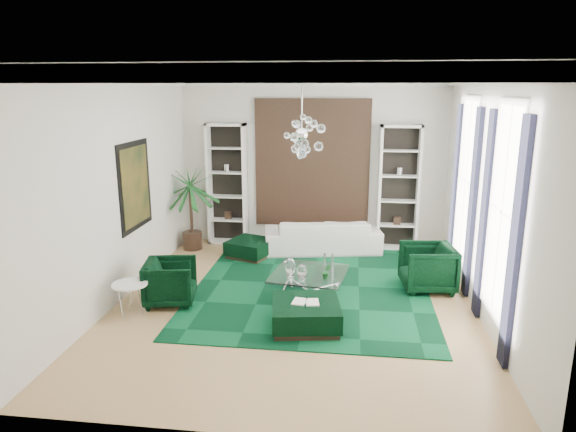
# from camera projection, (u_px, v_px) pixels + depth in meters

# --- Properties ---
(floor) EXTENTS (6.00, 7.00, 0.02)m
(floor) POSITION_uv_depth(u_px,v_px,m) (295.00, 303.00, 8.78)
(floor) COLOR tan
(floor) RESTS_ON ground
(ceiling) EXTENTS (6.00, 7.00, 0.02)m
(ceiling) POSITION_uv_depth(u_px,v_px,m) (295.00, 72.00, 7.85)
(ceiling) COLOR white
(ceiling) RESTS_ON ground
(wall_back) EXTENTS (6.00, 0.02, 3.80)m
(wall_back) POSITION_uv_depth(u_px,v_px,m) (312.00, 163.00, 11.69)
(wall_back) COLOR silver
(wall_back) RESTS_ON ground
(wall_front) EXTENTS (6.00, 0.02, 3.80)m
(wall_front) POSITION_uv_depth(u_px,v_px,m) (255.00, 266.00, 4.94)
(wall_front) COLOR silver
(wall_front) RESTS_ON ground
(wall_left) EXTENTS (0.02, 7.00, 3.80)m
(wall_left) POSITION_uv_depth(u_px,v_px,m) (119.00, 189.00, 8.68)
(wall_left) COLOR silver
(wall_left) RESTS_ON ground
(wall_right) EXTENTS (0.02, 7.00, 3.80)m
(wall_right) POSITION_uv_depth(u_px,v_px,m) (488.00, 199.00, 7.95)
(wall_right) COLOR silver
(wall_right) RESTS_ON ground
(crown_molding) EXTENTS (6.00, 7.00, 0.18)m
(crown_molding) POSITION_uv_depth(u_px,v_px,m) (295.00, 79.00, 7.88)
(crown_molding) COLOR white
(crown_molding) RESTS_ON ceiling
(ceiling_medallion) EXTENTS (0.90, 0.90, 0.05)m
(ceiling_medallion) POSITION_uv_depth(u_px,v_px,m) (298.00, 75.00, 8.15)
(ceiling_medallion) COLOR white
(ceiling_medallion) RESTS_ON ceiling
(tapestry) EXTENTS (2.50, 0.06, 2.80)m
(tapestry) POSITION_uv_depth(u_px,v_px,m) (312.00, 164.00, 11.65)
(tapestry) COLOR black
(tapestry) RESTS_ON wall_back
(shelving_left) EXTENTS (0.90, 0.38, 2.80)m
(shelving_left) POSITION_uv_depth(u_px,v_px,m) (227.00, 184.00, 11.86)
(shelving_left) COLOR white
(shelving_left) RESTS_ON floor
(shelving_right) EXTENTS (0.90, 0.38, 2.80)m
(shelving_right) POSITION_uv_depth(u_px,v_px,m) (399.00, 188.00, 11.39)
(shelving_right) COLOR white
(shelving_right) RESTS_ON floor
(painting) EXTENTS (0.04, 1.30, 1.60)m
(painting) POSITION_uv_depth(u_px,v_px,m) (136.00, 186.00, 9.26)
(painting) COLOR black
(painting) RESTS_ON wall_left
(window_near) EXTENTS (0.03, 1.10, 2.90)m
(window_near) POSITION_uv_depth(u_px,v_px,m) (503.00, 212.00, 7.09)
(window_near) COLOR white
(window_near) RESTS_ON wall_right
(curtain_near_a) EXTENTS (0.07, 0.30, 3.25)m
(curtain_near_a) POSITION_uv_depth(u_px,v_px,m) (515.00, 246.00, 6.40)
(curtain_near_a) COLOR black
(curtain_near_a) RESTS_ON floor
(curtain_near_b) EXTENTS (0.07, 0.30, 3.25)m
(curtain_near_b) POSITION_uv_depth(u_px,v_px,m) (484.00, 216.00, 7.90)
(curtain_near_b) COLOR black
(curtain_near_b) RESTS_ON floor
(window_far) EXTENTS (0.03, 1.10, 2.90)m
(window_far) POSITION_uv_depth(u_px,v_px,m) (466.00, 182.00, 9.40)
(window_far) COLOR white
(window_far) RESTS_ON wall_right
(curtain_far_a) EXTENTS (0.07, 0.30, 3.25)m
(curtain_far_a) POSITION_uv_depth(u_px,v_px,m) (472.00, 204.00, 8.71)
(curtain_far_a) COLOR black
(curtain_far_a) RESTS_ON floor
(curtain_far_b) EXTENTS (0.07, 0.30, 3.25)m
(curtain_far_b) POSITION_uv_depth(u_px,v_px,m) (455.00, 187.00, 10.21)
(curtain_far_b) COLOR black
(curtain_far_b) RESTS_ON floor
(rug) EXTENTS (4.20, 5.00, 0.02)m
(rug) POSITION_uv_depth(u_px,v_px,m) (312.00, 285.00, 9.54)
(rug) COLOR black
(rug) RESTS_ON floor
(sofa) EXTENTS (2.68, 1.43, 0.74)m
(sofa) POSITION_uv_depth(u_px,v_px,m) (322.00, 235.00, 11.44)
(sofa) COLOR silver
(sofa) RESTS_ON floor
(armchair_left) EXTENTS (0.97, 0.95, 0.76)m
(armchair_left) POSITION_uv_depth(u_px,v_px,m) (170.00, 282.00, 8.68)
(armchair_left) COLOR black
(armchair_left) RESTS_ON floor
(armchair_right) EXTENTS (1.01, 0.99, 0.84)m
(armchair_right) POSITION_uv_depth(u_px,v_px,m) (427.00, 268.00, 9.26)
(armchair_right) COLOR black
(armchair_right) RESTS_ON floor
(coffee_table) EXTENTS (1.40, 1.40, 0.43)m
(coffee_table) POSITION_uv_depth(u_px,v_px,m) (309.00, 284.00, 9.02)
(coffee_table) COLOR white
(coffee_table) RESTS_ON floor
(ottoman_side) EXTENTS (1.10, 1.10, 0.38)m
(ottoman_side) POSITION_uv_depth(u_px,v_px,m) (251.00, 249.00, 11.10)
(ottoman_side) COLOR black
(ottoman_side) RESTS_ON floor
(ottoman_front) EXTENTS (1.16, 1.16, 0.41)m
(ottoman_front) POSITION_uv_depth(u_px,v_px,m) (306.00, 315.00, 7.83)
(ottoman_front) COLOR black
(ottoman_front) RESTS_ON floor
(book) EXTENTS (0.41, 0.27, 0.03)m
(book) POSITION_uv_depth(u_px,v_px,m) (306.00, 302.00, 7.78)
(book) COLOR white
(book) RESTS_ON ottoman_front
(side_table) EXTENTS (0.65, 0.65, 0.54)m
(side_table) POSITION_uv_depth(u_px,v_px,m) (131.00, 300.00, 8.21)
(side_table) COLOR white
(side_table) RESTS_ON floor
(palm) EXTENTS (1.98, 1.98, 2.39)m
(palm) POSITION_uv_depth(u_px,v_px,m) (190.00, 197.00, 11.42)
(palm) COLOR #175620
(palm) RESTS_ON floor
(chandelier) EXTENTS (0.94, 0.94, 0.74)m
(chandelier) POSITION_uv_depth(u_px,v_px,m) (302.00, 135.00, 8.14)
(chandelier) COLOR white
(chandelier) RESTS_ON ceiling
(table_plant) EXTENTS (0.16, 0.13, 0.26)m
(table_plant) POSITION_uv_depth(u_px,v_px,m) (326.00, 272.00, 8.65)
(table_plant) COLOR #175620
(table_plant) RESTS_ON coffee_table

